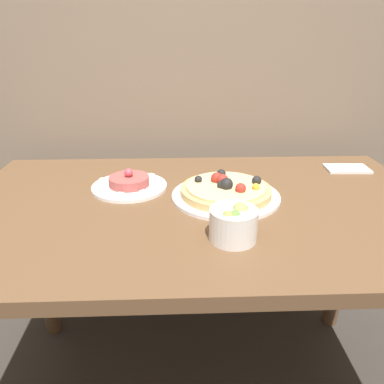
{
  "coord_description": "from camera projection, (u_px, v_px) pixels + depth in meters",
  "views": [
    {
      "loc": [
        -0.06,
        -0.53,
        1.17
      ],
      "look_at": [
        -0.02,
        0.38,
        0.78
      ],
      "focal_mm": 35.0,
      "sensor_mm": 36.0,
      "label": 1
    }
  ],
  "objects": [
    {
      "name": "dining_table",
      "position": [
        199.0,
        235.0,
        1.05
      ],
      "size": [
        1.31,
        0.79,
        0.74
      ],
      "color": "brown",
      "rests_on": "ground_plane"
    },
    {
      "name": "pizza_plate",
      "position": [
        226.0,
        191.0,
        1.04
      ],
      "size": [
        0.3,
        0.3,
        0.07
      ],
      "color": "white",
      "rests_on": "dining_table"
    },
    {
      "name": "tartare_plate",
      "position": [
        129.0,
        184.0,
        1.1
      ],
      "size": [
        0.22,
        0.22,
        0.06
      ],
      "color": "white",
      "rests_on": "dining_table"
    },
    {
      "name": "small_bowl",
      "position": [
        234.0,
        223.0,
        0.82
      ],
      "size": [
        0.11,
        0.11,
        0.09
      ],
      "color": "white",
      "rests_on": "dining_table"
    },
    {
      "name": "napkin",
      "position": [
        347.0,
        169.0,
        1.26
      ],
      "size": [
        0.14,
        0.09,
        0.01
      ],
      "color": "white",
      "rests_on": "dining_table"
    }
  ]
}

